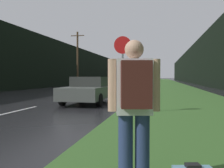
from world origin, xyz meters
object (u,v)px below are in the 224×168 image
hitchhiker_with_backpack (134,105)px  stop_sign (123,67)px  car_passing_far (139,81)px  car_oncoming (124,80)px  car_passing_near (90,90)px

hitchhiker_with_backpack → stop_sign: bearing=87.7°
stop_sign → car_passing_far: size_ratio=0.72×
stop_sign → car_oncoming: (-6.37, 41.56, -0.99)m
stop_sign → car_passing_near: stop_sign is taller
stop_sign → car_passing_near: (-2.33, 3.42, -1.06)m
stop_sign → car_passing_near: bearing=124.3°
car_passing_near → stop_sign: bearing=124.3°
car_passing_far → car_passing_near: bearing=90.0°
car_passing_near → car_oncoming: size_ratio=1.15×
stop_sign → hitchhiker_with_backpack: bearing=-79.4°
stop_sign → car_passing_near: 4.27m
hitchhiker_with_backpack → car_oncoming: size_ratio=0.45×
hitchhiker_with_backpack → car_passing_far: (-3.44, 37.47, -0.31)m
hitchhiker_with_backpack → car_oncoming: 48.08m
car_passing_far → car_oncoming: 10.81m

